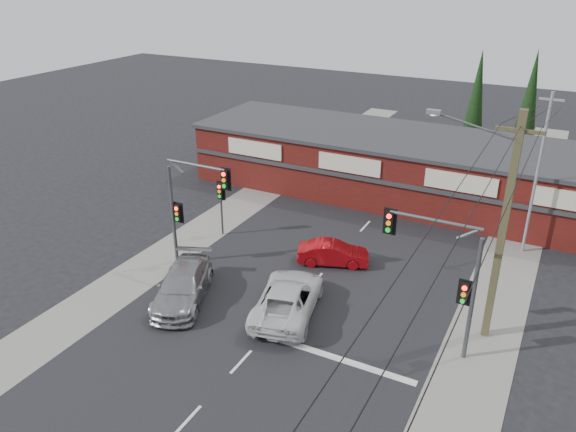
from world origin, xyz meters
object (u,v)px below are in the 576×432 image
at_px(silver_suv, 183,286).
at_px(shop_building, 384,163).
at_px(utility_pole, 500,223).
at_px(white_suv, 288,298).
at_px(red_sedan, 333,253).

relative_size(silver_suv, shop_building, 0.20).
height_order(silver_suv, utility_pole, utility_pole).
relative_size(white_suv, red_sedan, 1.47).
distance_m(white_suv, utility_pole, 9.82).
bearing_deg(shop_building, utility_pole, -56.24).
xyz_separation_m(white_suv, silver_suv, (-4.97, -1.37, -0.00)).
xyz_separation_m(white_suv, utility_pole, (8.32, 2.45, 4.62)).
distance_m(white_suv, shop_building, 16.54).
bearing_deg(red_sedan, utility_pole, -128.94).
relative_size(shop_building, utility_pole, 2.73).
relative_size(white_suv, utility_pole, 0.56).
distance_m(silver_suv, red_sedan, 8.27).
bearing_deg(silver_suv, shop_building, 54.90).
distance_m(white_suv, silver_suv, 5.15).
distance_m(red_sedan, shop_building, 11.38).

